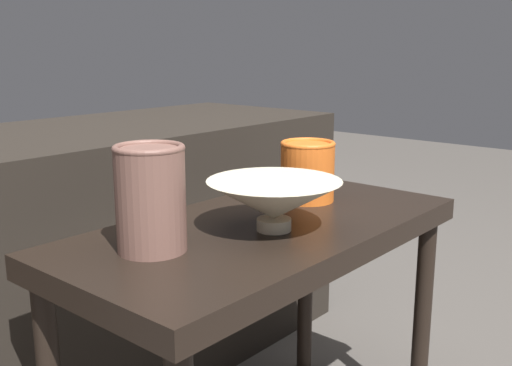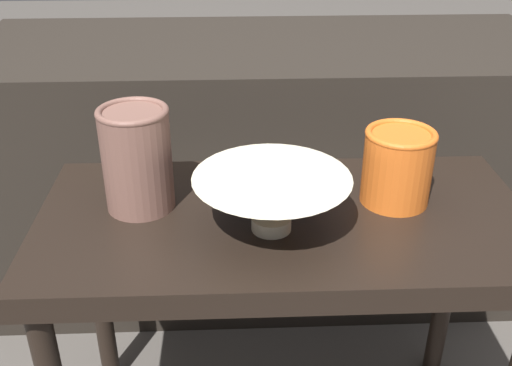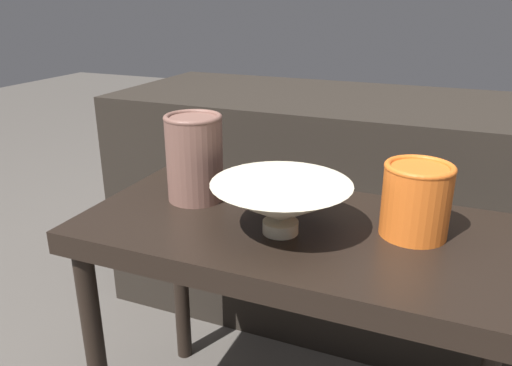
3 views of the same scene
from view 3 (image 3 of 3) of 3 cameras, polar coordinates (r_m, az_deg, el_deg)
name	(u,v)px [view 3 (image 3 of 3)]	position (r m, az deg, el deg)	size (l,w,h in m)	color
table	(300,257)	(0.87, 5.09, -8.46)	(0.75, 0.37, 0.49)	black
couch_backdrop	(359,208)	(1.40, 11.70, -2.84)	(1.31, 0.50, 0.60)	black
bowl	(281,203)	(0.79, 2.87, -2.29)	(0.22, 0.22, 0.09)	beige
vase_textured_left	(195,156)	(0.92, -7.04, 3.03)	(0.11, 0.11, 0.16)	brown
vase_colorful_right	(416,199)	(0.82, 17.84, -1.72)	(0.11, 0.11, 0.12)	orange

